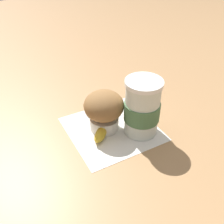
# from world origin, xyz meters

# --- Properties ---
(ground_plane) EXTENTS (3.00, 3.00, 0.00)m
(ground_plane) POSITION_xyz_m (0.00, 0.00, 0.00)
(ground_plane) COLOR #A87C51
(paper_napkin) EXTENTS (0.23, 0.23, 0.00)m
(paper_napkin) POSITION_xyz_m (0.00, 0.00, 0.00)
(paper_napkin) COLOR white
(paper_napkin) RESTS_ON ground_plane
(coffee_cup) EXTENTS (0.09, 0.09, 0.14)m
(coffee_cup) POSITION_xyz_m (-0.06, 0.05, 0.07)
(coffee_cup) COLOR silver
(coffee_cup) RESTS_ON paper_napkin
(muffin) EXTENTS (0.10, 0.10, 0.11)m
(muffin) POSITION_xyz_m (0.01, -0.01, 0.06)
(muffin) COLOR white
(muffin) RESTS_ON paper_napkin
(banana) EXTENTS (0.09, 0.16, 0.03)m
(banana) POSITION_xyz_m (0.02, -0.03, 0.02)
(banana) COLOR gold
(banana) RESTS_ON paper_napkin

